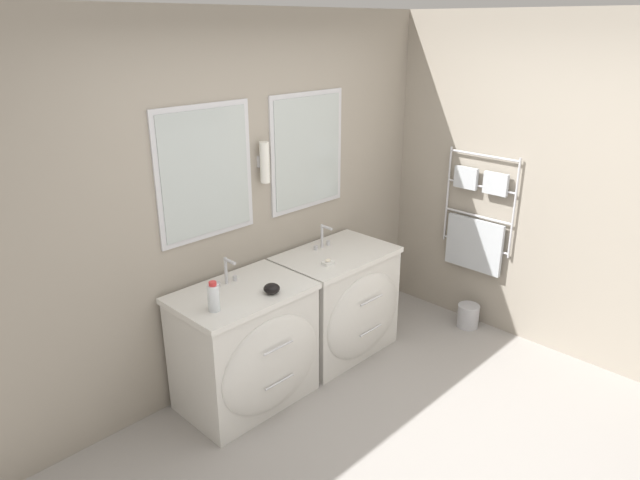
# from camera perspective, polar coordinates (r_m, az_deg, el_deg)

# --- Properties ---
(ground_plane) EXTENTS (16.00, 16.00, 0.00)m
(ground_plane) POSITION_cam_1_polar(r_m,az_deg,el_deg) (3.74, 11.24, -21.45)
(ground_plane) COLOR #9E9993
(wall_back) EXTENTS (5.21, 0.15, 2.60)m
(wall_back) POSITION_cam_1_polar(r_m,az_deg,el_deg) (4.09, -7.37, 3.88)
(wall_back) COLOR #9E9384
(wall_back) RESTS_ON ground_plane
(wall_right) EXTENTS (0.13, 3.48, 2.60)m
(wall_right) POSITION_cam_1_polar(r_m,az_deg,el_deg) (4.90, 16.98, 5.77)
(wall_right) COLOR #9E9384
(wall_right) RESTS_ON ground_plane
(vanity_left) EXTENTS (0.91, 0.66, 0.85)m
(vanity_left) POSITION_cam_1_polar(r_m,az_deg,el_deg) (3.97, -7.23, -10.58)
(vanity_left) COLOR silver
(vanity_left) RESTS_ON ground_plane
(vanity_right) EXTENTS (0.91, 0.66, 0.85)m
(vanity_right) POSITION_cam_1_polar(r_m,az_deg,el_deg) (4.52, 1.99, -6.25)
(vanity_right) COLOR silver
(vanity_right) RESTS_ON ground_plane
(faucet_left) EXTENTS (0.17, 0.12, 0.19)m
(faucet_left) POSITION_cam_1_polar(r_m,az_deg,el_deg) (3.87, -9.27, -3.15)
(faucet_left) COLOR silver
(faucet_left) RESTS_ON vanity_left
(faucet_right) EXTENTS (0.17, 0.12, 0.19)m
(faucet_right) POSITION_cam_1_polar(r_m,az_deg,el_deg) (4.43, 0.32, 0.31)
(faucet_right) COLOR silver
(faucet_right) RESTS_ON vanity_right
(toiletry_bottle) EXTENTS (0.07, 0.07, 0.19)m
(toiletry_bottle) POSITION_cam_1_polar(r_m,az_deg,el_deg) (3.54, -10.60, -5.64)
(toiletry_bottle) COLOR silver
(toiletry_bottle) RESTS_ON vanity_left
(amenity_bowl) EXTENTS (0.11, 0.11, 0.07)m
(amenity_bowl) POSITION_cam_1_polar(r_m,az_deg,el_deg) (3.73, -4.85, -4.85)
(amenity_bowl) COLOR black
(amenity_bowl) RESTS_ON vanity_left
(soap_dish) EXTENTS (0.08, 0.06, 0.04)m
(soap_dish) POSITION_cam_1_polar(r_m,az_deg,el_deg) (4.15, 0.79, -2.26)
(soap_dish) COLOR white
(soap_dish) RESTS_ON vanity_right
(waste_bin) EXTENTS (0.19, 0.19, 0.21)m
(waste_bin) POSITION_cam_1_polar(r_m,az_deg,el_deg) (5.18, 14.60, -7.29)
(waste_bin) COLOR #B7B7BC
(waste_bin) RESTS_ON ground_plane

